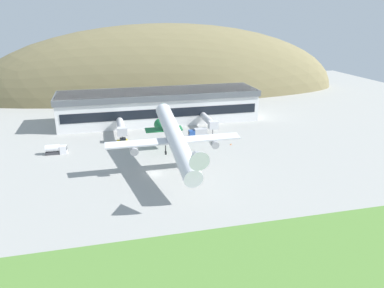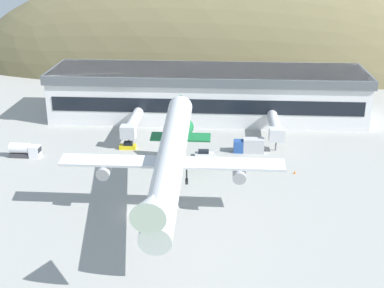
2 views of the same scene
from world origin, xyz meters
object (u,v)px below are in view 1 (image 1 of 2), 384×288
object	(u,v)px
box_truck	(198,133)
service_car_0	(173,140)
cargo_airplane	(175,139)
service_car_1	(123,141)
terminal_building	(159,104)
fuel_truck	(56,149)
jetway_1	(209,121)
traffic_cone_0	(231,144)
jetway_0	(121,127)

from	to	relation	value
box_truck	service_car_0	bearing A→B (deg)	-161.99
cargo_airplane	service_car_1	distance (m)	34.01
terminal_building	box_truck	xyz separation A→B (m)	(10.45, -24.80, -5.84)
service_car_0	fuel_truck	xyz separation A→B (m)	(-39.37, -2.75, 0.90)
jetway_1	service_car_1	bearing A→B (deg)	-169.57
cargo_airplane	fuel_truck	size ratio (longest dim) A/B	7.76
cargo_airplane	traffic_cone_0	size ratio (longest dim) A/B	90.76
jetway_0	service_car_0	xyz separation A→B (m)	(17.50, -9.53, -3.38)
terminal_building	service_car_1	bearing A→B (deg)	-124.95
jetway_0	service_car_1	size ratio (longest dim) A/B	4.18
terminal_building	fuel_truck	size ratio (longest dim) A/B	12.16
service_car_0	box_truck	bearing A→B (deg)	18.01
fuel_truck	box_truck	bearing A→B (deg)	6.93
service_car_1	box_truck	distance (m)	27.61
jetway_0	box_truck	bearing A→B (deg)	-12.88
service_car_1	traffic_cone_0	bearing A→B (deg)	-17.38
terminal_building	traffic_cone_0	world-z (taller)	terminal_building
jetway_1	fuel_truck	size ratio (longest dim) A/B	2.32
service_car_0	fuel_truck	size ratio (longest dim) A/B	0.63
service_car_0	cargo_airplane	bearing A→B (deg)	-99.73
jetway_1	service_car_0	size ratio (longest dim) A/B	3.68
terminal_building	jetway_0	distance (m)	25.39
terminal_building	traffic_cone_0	xyz separation A→B (m)	(19.35, -35.96, -7.09)
service_car_1	service_car_0	bearing A→B (deg)	-11.27
traffic_cone_0	service_car_1	bearing A→B (deg)	162.62
service_car_1	terminal_building	bearing A→B (deg)	55.05
box_truck	traffic_cone_0	bearing A→B (deg)	-51.43
jetway_0	jetway_1	distance (m)	33.52
jetway_1	cargo_airplane	bearing A→B (deg)	-119.63
traffic_cone_0	service_car_0	bearing A→B (deg)	157.26
terminal_building	traffic_cone_0	distance (m)	41.45
cargo_airplane	terminal_building	bearing A→B (deg)	85.73
fuel_truck	traffic_cone_0	distance (m)	58.50
cargo_airplane	fuel_truck	bearing A→B (deg)	145.79
terminal_building	jetway_0	world-z (taller)	terminal_building
terminal_building	box_truck	distance (m)	27.54
service_car_1	jetway_1	bearing A→B (deg)	10.43
jetway_0	traffic_cone_0	size ratio (longest dim) A/B	27.66
jetway_1	jetway_0	bearing A→B (deg)	-179.70
fuel_truck	traffic_cone_0	xyz separation A→B (m)	(58.26, -5.16, -1.23)
service_car_0	traffic_cone_0	xyz separation A→B (m)	(18.89, -7.92, -0.34)
fuel_truck	traffic_cone_0	size ratio (longest dim) A/B	11.70
service_car_0	traffic_cone_0	distance (m)	20.48
terminal_building	cargo_airplane	distance (m)	54.70
jetway_0	service_car_0	bearing A→B (deg)	-28.57
jetway_1	cargo_airplane	size ratio (longest dim) A/B	0.30
service_car_1	cargo_airplane	bearing A→B (deg)	-66.42
jetway_0	jetway_1	xyz separation A→B (m)	(33.52, 0.17, -0.00)
service_car_1	traffic_cone_0	world-z (taller)	service_car_1
service_car_1	box_truck	xyz separation A→B (m)	(27.59, -0.26, 0.83)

